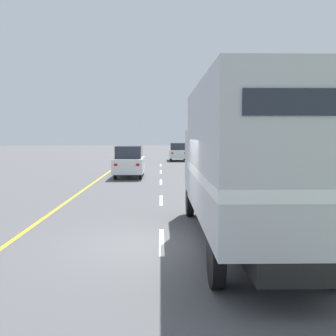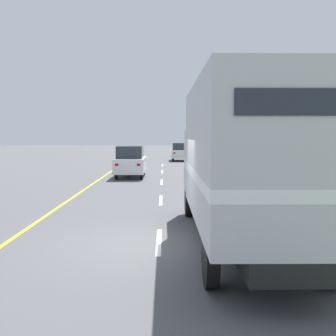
% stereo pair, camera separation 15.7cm
% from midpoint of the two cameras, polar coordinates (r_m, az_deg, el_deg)
% --- Properties ---
extents(ground_plane, '(200.00, 200.00, 0.00)m').
position_cam_midpoint_polar(ground_plane, '(10.18, -1.31, -10.35)').
color(ground_plane, '#515154').
extents(edge_line_yellow, '(0.12, 58.10, 0.01)m').
position_cam_midpoint_polar(edge_line_yellow, '(24.48, -9.86, -1.71)').
color(edge_line_yellow, yellow).
rests_on(edge_line_yellow, ground).
extents(centre_dash_near, '(0.12, 2.60, 0.01)m').
position_cam_midpoint_polar(centre_dash_near, '(10.49, -1.30, -9.88)').
color(centre_dash_near, white).
rests_on(centre_dash_near, ground).
extents(centre_dash_mid_a, '(0.12, 2.60, 0.01)m').
position_cam_midpoint_polar(centre_dash_mid_a, '(16.97, -1.20, -4.36)').
color(centre_dash_mid_a, white).
rests_on(centre_dash_mid_a, ground).
extents(centre_dash_mid_b, '(0.12, 2.60, 0.01)m').
position_cam_midpoint_polar(centre_dash_mid_b, '(23.51, -1.16, -1.90)').
color(centre_dash_mid_b, white).
rests_on(centre_dash_mid_b, ground).
extents(centre_dash_far, '(0.12, 2.60, 0.01)m').
position_cam_midpoint_polar(centre_dash_far, '(30.08, -1.14, -0.51)').
color(centre_dash_far, white).
rests_on(centre_dash_far, ground).
extents(centre_dash_farthest, '(0.12, 2.60, 0.01)m').
position_cam_midpoint_polar(centre_dash_farthest, '(36.66, -1.12, 0.38)').
color(centre_dash_farthest, white).
rests_on(centre_dash_farthest, ground).
extents(horse_trailer_truck, '(2.39, 8.60, 3.67)m').
position_cam_midpoint_polar(horse_trailer_truck, '(9.73, 10.14, 1.07)').
color(horse_trailer_truck, black).
rests_on(horse_trailer_truck, ground).
extents(lead_car_white, '(1.80, 4.32, 1.95)m').
position_cam_midpoint_polar(lead_car_white, '(26.25, -5.43, 0.89)').
color(lead_car_white, black).
rests_on(lead_car_white, ground).
extents(lead_car_white_ahead, '(1.80, 4.26, 1.83)m').
position_cam_midpoint_polar(lead_car_white_ahead, '(43.12, 1.25, 2.22)').
color(lead_car_white_ahead, black).
rests_on(lead_car_white_ahead, ground).
extents(highway_sign, '(2.00, 0.09, 3.12)m').
position_cam_midpoint_polar(highway_sign, '(18.17, 16.79, 2.47)').
color(highway_sign, '#9E9EA3').
rests_on(highway_sign, ground).
extents(roadside_tree_mid, '(3.06, 3.06, 5.32)m').
position_cam_midpoint_polar(roadside_tree_mid, '(32.81, 14.52, 6.32)').
color(roadside_tree_mid, brown).
rests_on(roadside_tree_mid, ground).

